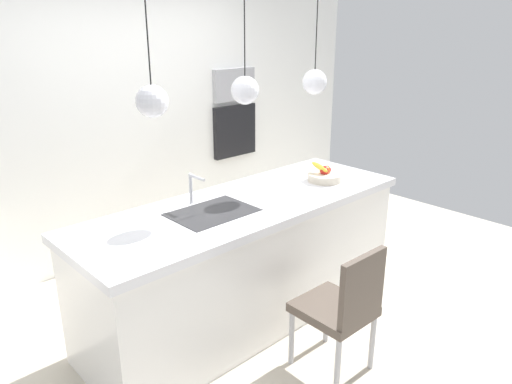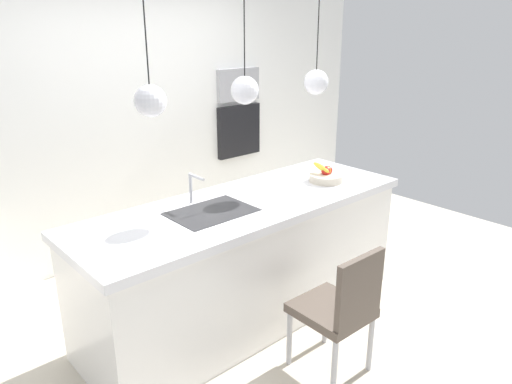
{
  "view_description": "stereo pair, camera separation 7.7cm",
  "coord_description": "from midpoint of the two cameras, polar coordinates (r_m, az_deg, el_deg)",
  "views": [
    {
      "loc": [
        -2.16,
        -2.41,
        2.14
      ],
      "look_at": [
        0.1,
        0.0,
        0.99
      ],
      "focal_mm": 33.92,
      "sensor_mm": 36.0,
      "label": 1
    },
    {
      "loc": [
        -2.11,
        -2.46,
        2.14
      ],
      "look_at": [
        0.1,
        0.0,
        0.99
      ],
      "focal_mm": 33.92,
      "sensor_mm": 36.0,
      "label": 2
    }
  ],
  "objects": [
    {
      "name": "floor",
      "position": [
        3.88,
        -1.7,
        -14.24
      ],
      "size": [
        6.6,
        6.6,
        0.0
      ],
      "primitive_type": "plane",
      "color": "beige",
      "rests_on": "ground"
    },
    {
      "name": "back_wall",
      "position": [
        4.69,
        -15.52,
        8.2
      ],
      "size": [
        6.0,
        0.1,
        2.6
      ],
      "primitive_type": "cube",
      "color": "white",
      "rests_on": "ground"
    },
    {
      "name": "kitchen_island",
      "position": [
        3.64,
        -1.77,
        -8.04
      ],
      "size": [
        2.56,
        0.86,
        0.94
      ],
      "color": "white",
      "rests_on": "ground"
    },
    {
      "name": "sink_basin",
      "position": [
        3.28,
        -5.82,
        -2.48
      ],
      "size": [
        0.56,
        0.4,
        0.02
      ],
      "primitive_type": "cube",
      "color": "#2D2D30",
      "rests_on": "kitchen_island"
    },
    {
      "name": "faucet",
      "position": [
        3.39,
        -8.1,
        0.82
      ],
      "size": [
        0.02,
        0.17,
        0.22
      ],
      "color": "silver",
      "rests_on": "kitchen_island"
    },
    {
      "name": "fruit_bowl",
      "position": [
        3.94,
        7.53,
        2.0
      ],
      "size": [
        0.27,
        0.28,
        0.15
      ],
      "color": "beige",
      "rests_on": "kitchen_island"
    },
    {
      "name": "microwave",
      "position": [
        5.29,
        -3.1,
        12.54
      ],
      "size": [
        0.54,
        0.08,
        0.34
      ],
      "primitive_type": "cube",
      "color": "#9E9EA3",
      "rests_on": "back_wall"
    },
    {
      "name": "oven",
      "position": [
        5.37,
        -3.0,
        7.23
      ],
      "size": [
        0.56,
        0.08,
        0.56
      ],
      "primitive_type": "cube",
      "color": "black",
      "rests_on": "back_wall"
    },
    {
      "name": "chair_near",
      "position": [
        3.12,
        9.45,
        -13.08
      ],
      "size": [
        0.42,
        0.45,
        0.88
      ],
      "color": "brown",
      "rests_on": "ground"
    },
    {
      "name": "pendant_light_left",
      "position": [
        2.85,
        -12.93,
        10.42
      ],
      "size": [
        0.19,
        0.19,
        0.79
      ],
      "color": "silver"
    },
    {
      "name": "pendant_light_center",
      "position": [
        3.27,
        -2.0,
        11.94
      ],
      "size": [
        0.19,
        0.19,
        0.79
      ],
      "color": "silver"
    },
    {
      "name": "pendant_light_right",
      "position": [
        3.77,
        6.33,
        12.81
      ],
      "size": [
        0.19,
        0.19,
        0.79
      ],
      "color": "silver"
    }
  ]
}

